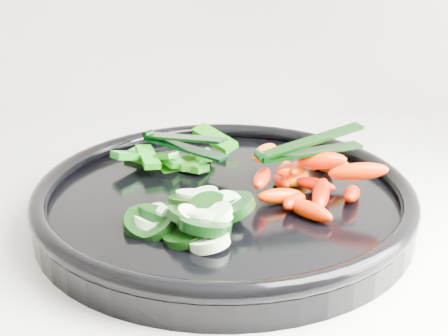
{
  "coord_description": "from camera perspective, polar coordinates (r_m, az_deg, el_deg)",
  "views": [
    {
      "loc": [
        0.13,
        1.09,
        1.22
      ],
      "look_at": [
        0.12,
        1.65,
        0.99
      ],
      "focal_mm": 50.0,
      "sensor_mm": 36.0,
      "label": 1
    }
  ],
  "objects": [
    {
      "name": "carrot_pile",
      "position": [
        0.62,
        7.63,
        -0.75
      ],
      "size": [
        0.13,
        0.16,
        0.05
      ],
      "color": "#E63400",
      "rests_on": "veggie_tray"
    },
    {
      "name": "veggie_tray",
      "position": [
        0.62,
        -0.0,
        -2.96
      ],
      "size": [
        0.39,
        0.39,
        0.04
      ],
      "color": "black",
      "rests_on": "counter"
    },
    {
      "name": "tong_carrot",
      "position": [
        0.61,
        7.67,
        1.92
      ],
      "size": [
        0.11,
        0.06,
        0.02
      ],
      "color": "black",
      "rests_on": "carrot_pile"
    },
    {
      "name": "cucumber_pile",
      "position": [
        0.56,
        -3.48,
        -4.41
      ],
      "size": [
        0.13,
        0.11,
        0.04
      ],
      "color": "black",
      "rests_on": "veggie_tray"
    },
    {
      "name": "tong_pepper",
      "position": [
        0.69,
        -3.89,
        2.37
      ],
      "size": [
        0.1,
        0.08,
        0.02
      ],
      "color": "black",
      "rests_on": "pepper_pile"
    },
    {
      "name": "pepper_pile",
      "position": [
        0.7,
        -4.53,
        1.05
      ],
      "size": [
        0.14,
        0.12,
        0.03
      ],
      "color": "#25750B",
      "rests_on": "veggie_tray"
    }
  ]
}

